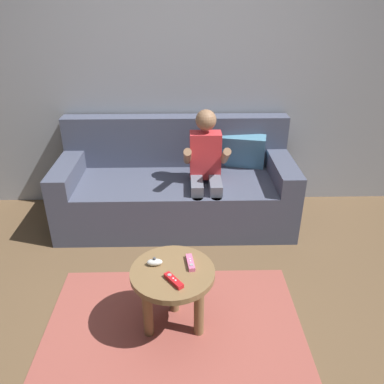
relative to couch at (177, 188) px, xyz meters
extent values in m
plane|color=brown|center=(0.06, -1.49, -0.30)|extent=(9.00, 9.00, 0.00)
cube|color=#999EA8|center=(0.06, 0.39, 0.95)|extent=(4.50, 0.05, 2.50)
cube|color=#474C60|center=(-0.01, -0.06, -0.09)|extent=(1.98, 0.80, 0.42)
cube|color=#474C60|center=(-0.01, 0.26, 0.34)|extent=(1.98, 0.16, 0.45)
cube|color=#474C60|center=(-0.91, -0.06, 0.20)|extent=(0.18, 0.80, 0.17)
cube|color=#474C60|center=(0.89, -0.06, 0.20)|extent=(0.18, 0.80, 0.17)
cube|color=teal|center=(0.59, 0.18, 0.27)|extent=(0.41, 0.25, 0.32)
cylinder|color=slate|center=(0.16, -0.41, -0.09)|extent=(0.08, 0.08, 0.42)
cylinder|color=slate|center=(0.31, -0.41, -0.09)|extent=(0.08, 0.08, 0.42)
cube|color=slate|center=(0.16, -0.25, 0.15)|extent=(0.10, 0.31, 0.10)
cube|color=slate|center=(0.31, -0.25, 0.15)|extent=(0.10, 0.31, 0.10)
cube|color=red|center=(0.24, -0.10, 0.35)|extent=(0.25, 0.15, 0.38)
cylinder|color=#936B4C|center=(0.09, -0.24, 0.39)|extent=(0.06, 0.28, 0.22)
cylinder|color=#936B4C|center=(0.39, -0.24, 0.39)|extent=(0.06, 0.28, 0.22)
sphere|color=#936B4C|center=(0.24, -0.10, 0.64)|extent=(0.17, 0.17, 0.17)
cylinder|color=brown|center=(-0.01, -1.31, 0.12)|extent=(0.48, 0.48, 0.04)
cylinder|color=brown|center=(-0.16, -1.35, -0.10)|extent=(0.06, 0.06, 0.41)
cylinder|color=brown|center=(0.14, -1.35, -0.10)|extent=(0.06, 0.06, 0.41)
cylinder|color=brown|center=(-0.01, -1.16, -0.10)|extent=(0.06, 0.06, 0.41)
cube|color=#9E4C42|center=(-0.01, -1.31, -0.30)|extent=(1.57, 1.06, 0.01)
cube|color=pink|center=(0.09, -1.25, 0.15)|extent=(0.05, 0.14, 0.02)
cylinder|color=#99999E|center=(0.10, -1.29, 0.16)|extent=(0.02, 0.02, 0.00)
cylinder|color=silver|center=(0.09, -1.25, 0.16)|extent=(0.01, 0.01, 0.00)
cylinder|color=silver|center=(0.09, -1.23, 0.16)|extent=(0.01, 0.01, 0.00)
ellipsoid|color=white|center=(-0.11, -1.25, 0.16)|extent=(0.09, 0.05, 0.04)
cylinder|color=#4C4C51|center=(-0.11, -1.25, 0.18)|extent=(0.02, 0.02, 0.01)
cube|color=red|center=(0.00, -1.40, 0.15)|extent=(0.11, 0.13, 0.02)
cylinder|color=#99999E|center=(-0.02, -1.37, 0.16)|extent=(0.02, 0.02, 0.00)
cylinder|color=silver|center=(0.00, -1.40, 0.16)|extent=(0.01, 0.01, 0.00)
cylinder|color=silver|center=(0.01, -1.42, 0.16)|extent=(0.01, 0.01, 0.00)
camera|label=1|loc=(0.06, -3.02, 1.53)|focal=35.97mm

